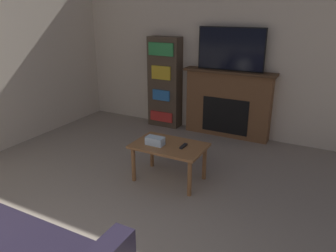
# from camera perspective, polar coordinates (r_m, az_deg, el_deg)

# --- Properties ---
(wall_back) EXTENTS (6.25, 0.06, 2.70)m
(wall_back) POSITION_cam_1_polar(r_m,az_deg,el_deg) (5.51, 9.62, 12.44)
(wall_back) COLOR beige
(wall_back) RESTS_ON ground_plane
(fireplace) EXTENTS (1.49, 0.28, 1.10)m
(fireplace) POSITION_cam_1_polar(r_m,az_deg,el_deg) (5.48, 10.36, 3.87)
(fireplace) COLOR brown
(fireplace) RESTS_ON ground_plane
(tv) EXTENTS (1.07, 0.03, 0.67)m
(tv) POSITION_cam_1_polar(r_m,az_deg,el_deg) (5.30, 10.89, 13.02)
(tv) COLOR black
(tv) RESTS_ON fireplace
(coffee_table) EXTENTS (0.88, 0.57, 0.48)m
(coffee_table) POSITION_cam_1_polar(r_m,az_deg,el_deg) (4.00, 0.19, -4.19)
(coffee_table) COLOR brown
(coffee_table) RESTS_ON ground_plane
(tissue_box) EXTENTS (0.22, 0.12, 0.10)m
(tissue_box) POSITION_cam_1_polar(r_m,az_deg,el_deg) (3.96, -2.27, -2.60)
(tissue_box) COLOR silver
(tissue_box) RESTS_ON coffee_table
(remote_control) EXTENTS (0.04, 0.15, 0.02)m
(remote_control) POSITION_cam_1_polar(r_m,az_deg,el_deg) (3.91, 2.70, -3.51)
(remote_control) COLOR black
(remote_control) RESTS_ON coffee_table
(bookshelf) EXTENTS (0.57, 0.29, 1.58)m
(bookshelf) POSITION_cam_1_polar(r_m,az_deg,el_deg) (5.84, -0.55, 7.59)
(bookshelf) COLOR #4C3D2D
(bookshelf) RESTS_ON ground_plane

